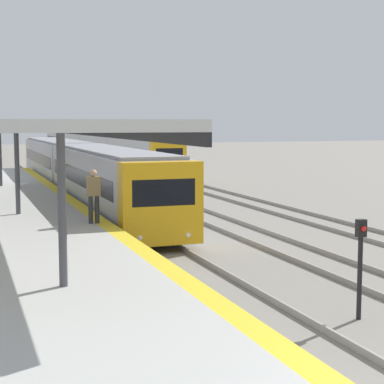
{
  "coord_description": "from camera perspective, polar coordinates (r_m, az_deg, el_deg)",
  "views": [
    {
      "loc": [
        -5.76,
        -5.4,
        4.05
      ],
      "look_at": [
        1.98,
        16.22,
        1.57
      ],
      "focal_mm": 60.0,
      "sensor_mm": 36.0,
      "label": 1
    }
  ],
  "objects": [
    {
      "name": "platform_canopy",
      "position": [
        22.38,
        -15.27,
        5.77
      ],
      "size": [
        4.0,
        25.74,
        3.14
      ],
      "color": "beige",
      "rests_on": "station_platform"
    },
    {
      "name": "person_on_platform",
      "position": [
        19.88,
        -8.74,
        -0.08
      ],
      "size": [
        0.4,
        0.22,
        1.66
      ],
      "color": "#2D2D33",
      "rests_on": "station_platform"
    },
    {
      "name": "train_near",
      "position": [
        34.6,
        -10.08,
        2.1
      ],
      "size": [
        2.61,
        30.77,
        2.98
      ],
      "color": "gold",
      "rests_on": "ground_plane"
    },
    {
      "name": "train_far",
      "position": [
        73.46,
        -8.98,
        4.19
      ],
      "size": [
        2.58,
        58.41,
        2.91
      ],
      "color": "gold",
      "rests_on": "ground_plane"
    },
    {
      "name": "signal_post_near",
      "position": [
        13.67,
        14.73,
        -5.74
      ],
      "size": [
        0.2,
        0.21,
        2.09
      ],
      "color": "black",
      "rests_on": "ground_plane"
    }
  ]
}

